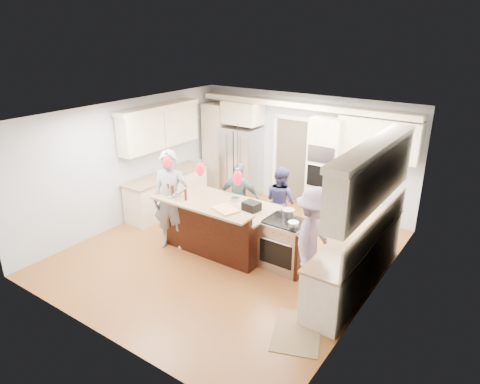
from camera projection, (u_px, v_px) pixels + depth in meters
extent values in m
plane|color=#A1592C|center=(230.00, 252.00, 8.39)|extent=(6.00, 6.00, 0.00)
cube|color=#B2BCC6|center=(303.00, 151.00, 10.20)|extent=(5.50, 0.04, 2.70)
cube|color=#B2BCC6|center=(94.00, 254.00, 5.60)|extent=(5.50, 0.04, 2.70)
cube|color=#B2BCC6|center=(128.00, 162.00, 9.36)|extent=(0.04, 6.00, 2.70)
cube|color=#B2BCC6|center=(376.00, 224.00, 6.44)|extent=(0.04, 6.00, 2.70)
cube|color=white|center=(228.00, 115.00, 7.41)|extent=(5.50, 6.00, 0.04)
cube|color=#B7B7BC|center=(241.00, 162.00, 10.91)|extent=(0.90, 0.70, 1.80)
cube|color=#F5E5C7|center=(326.00, 168.00, 9.62)|extent=(0.72, 0.64, 2.30)
cube|color=black|center=(321.00, 154.00, 9.22)|extent=(0.60, 0.02, 0.35)
cube|color=black|center=(320.00, 176.00, 9.40)|extent=(0.60, 0.02, 0.50)
cylinder|color=#B7B7BC|center=(320.00, 166.00, 9.29)|extent=(0.55, 0.02, 0.02)
cube|color=#F5E5C7|center=(218.00, 147.00, 11.29)|extent=(0.60, 0.58, 2.30)
cube|color=#F5E5C7|center=(243.00, 113.00, 10.50)|extent=(0.95, 0.58, 0.55)
cube|color=#F5E5C7|center=(379.00, 139.00, 8.88)|extent=(1.70, 0.35, 0.85)
cube|color=beige|center=(302.00, 105.00, 9.63)|extent=(5.30, 0.38, 0.12)
cube|color=#4C443A|center=(293.00, 161.00, 10.43)|extent=(0.90, 0.06, 2.10)
cube|color=white|center=(295.00, 118.00, 10.01)|extent=(1.04, 0.06, 0.10)
cube|color=#F5E5C7|center=(355.00, 262.00, 7.18)|extent=(0.60, 3.00, 0.88)
cube|color=tan|center=(358.00, 237.00, 7.02)|extent=(0.64, 3.05, 0.04)
cube|color=#F5E5C7|center=(373.00, 177.00, 6.56)|extent=(0.35, 3.00, 0.85)
cube|color=beige|center=(376.00, 146.00, 6.39)|extent=(0.37, 3.10, 0.10)
cube|color=#F5E5C7|center=(168.00, 193.00, 10.12)|extent=(0.60, 2.20, 0.88)
cube|color=tan|center=(167.00, 175.00, 9.95)|extent=(0.64, 2.25, 0.04)
cube|color=#F5E5C7|center=(160.00, 129.00, 9.62)|extent=(0.35, 2.20, 0.85)
cube|color=beige|center=(158.00, 107.00, 9.44)|extent=(0.37, 2.30, 0.10)
cube|color=black|center=(224.00, 226.00, 8.48)|extent=(2.00, 1.00, 0.88)
cube|color=tan|center=(224.00, 204.00, 8.31)|extent=(2.10, 1.10, 0.04)
cube|color=black|center=(206.00, 232.00, 8.01)|extent=(2.00, 0.12, 1.08)
cube|color=tan|center=(200.00, 207.00, 7.70)|extent=(2.10, 0.42, 0.04)
cube|color=black|center=(252.00, 206.00, 7.97)|extent=(0.34, 0.28, 0.16)
cube|color=#B7B7BC|center=(285.00, 244.00, 7.74)|extent=(0.76, 0.66, 0.90)
cube|color=black|center=(275.00, 254.00, 7.50)|extent=(0.65, 0.01, 0.45)
cube|color=black|center=(286.00, 221.00, 7.57)|extent=(0.72, 0.59, 0.02)
cube|color=black|center=(305.00, 251.00, 7.53)|extent=(0.06, 0.71, 0.88)
cylinder|color=black|center=(165.00, 134.00, 7.71)|extent=(0.01, 0.01, 0.75)
ellipsoid|color=red|center=(167.00, 161.00, 7.90)|extent=(0.15, 0.15, 0.26)
cylinder|color=black|center=(199.00, 140.00, 7.29)|extent=(0.01, 0.01, 0.75)
ellipsoid|color=red|center=(200.00, 169.00, 7.48)|extent=(0.15, 0.15, 0.26)
cylinder|color=black|center=(238.00, 147.00, 6.86)|extent=(0.01, 0.01, 0.75)
ellipsoid|color=red|center=(238.00, 178.00, 7.05)|extent=(0.15, 0.15, 0.26)
imported|color=slate|center=(171.00, 200.00, 8.26)|extent=(0.85, 0.72, 1.98)
imported|color=navy|center=(281.00, 201.00, 8.87)|extent=(0.86, 0.75, 1.49)
imported|color=#486065|center=(239.00, 198.00, 8.99)|extent=(0.96, 0.57, 1.52)
imported|color=gray|center=(314.00, 240.00, 6.92)|extent=(0.83, 1.24, 1.80)
cube|color=#977952|center=(297.00, 332.00, 6.19)|extent=(0.97, 1.15, 0.01)
cylinder|color=silver|center=(168.00, 189.00, 8.10)|extent=(0.07, 0.07, 0.28)
cylinder|color=#4E1C0D|center=(168.00, 190.00, 8.08)|extent=(0.08, 0.08, 0.25)
cylinder|color=#4E1C0D|center=(173.00, 191.00, 8.05)|extent=(0.07, 0.07, 0.23)
cylinder|color=#4E1C0D|center=(186.00, 195.00, 7.89)|extent=(0.06, 0.06, 0.22)
cylinder|color=#B7B7BC|center=(177.00, 197.00, 7.89)|extent=(0.09, 0.09, 0.14)
cube|color=tan|center=(225.00, 210.00, 7.49)|extent=(0.53, 0.45, 0.03)
cylinder|color=#B7B7BC|center=(288.00, 213.00, 7.72)|extent=(0.23, 0.23, 0.14)
cylinder|color=#B7B7BC|center=(293.00, 224.00, 7.32)|extent=(0.19, 0.19, 0.09)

